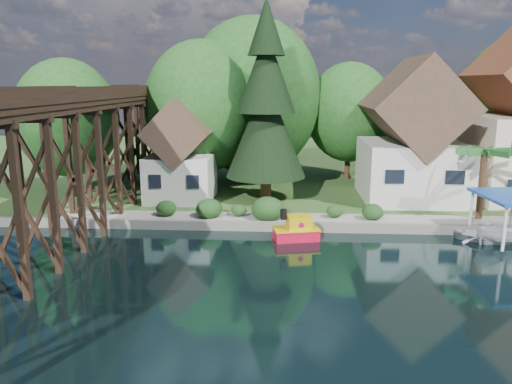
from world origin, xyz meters
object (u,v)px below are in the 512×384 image
shed (180,158)px  tugboat (297,230)px  house_left (413,140)px  boat_white_a (487,235)px  boat_canopy (508,223)px  trestle_bridge (63,155)px  palm_tree (485,154)px  conifer (266,106)px

shed → tugboat: 12.55m
house_left → boat_white_a: bearing=-74.7°
tugboat → boat_canopy: (12.57, -0.14, 0.69)m
trestle_bridge → palm_tree: size_ratio=8.64×
shed → tugboat: (8.89, -8.24, -3.22)m
conifer → tugboat: bearing=-75.1°
conifer → boat_white_a: (13.92, -8.11, -7.41)m
trestle_bridge → boat_canopy: trestle_bridge is taller
palm_tree → house_left: bearing=117.4°
trestle_bridge → conifer: (11.61, 9.67, 2.45)m
tugboat → shed: bearing=137.2°
trestle_bridge → tugboat: 14.72m
tugboat → boat_canopy: 12.59m
conifer → boat_white_a: 17.73m
trestle_bridge → tugboat: size_ratio=14.44×
house_left → boat_canopy: house_left is taller
conifer → tugboat: 11.43m
boat_white_a → boat_canopy: bearing=-101.0°
house_left → palm_tree: bearing=-62.6°
trestle_bridge → boat_canopy: (26.46, 0.95, -4.05)m
trestle_bridge → house_left: size_ratio=4.01×
trestle_bridge → boat_white_a: (25.53, 1.56, -4.96)m
trestle_bridge → boat_canopy: size_ratio=8.89×
boat_canopy → tugboat: bearing=179.4°
trestle_bridge → shed: 10.69m
conifer → boat_white_a: conifer is taller
tugboat → conifer: bearing=104.9°
boat_white_a → house_left: bearing=37.6°
tugboat → boat_white_a: bearing=2.3°
house_left → tugboat: size_ratio=3.60×
shed → tugboat: shed is taller
house_left → tugboat: house_left is taller
palm_tree → tugboat: size_ratio=1.67×
boat_white_a → tugboat: bearing=114.7°
conifer → boat_white_a: bearing=-30.2°
tugboat → boat_canopy: bearing=-0.6°
boat_canopy → boat_white_a: bearing=146.6°
conifer → boat_canopy: size_ratio=3.05×
palm_tree → boat_white_a: 5.59m
house_left → conifer: 11.75m
boat_canopy → palm_tree: bearing=94.4°
boat_white_a → boat_canopy: size_ratio=0.76×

